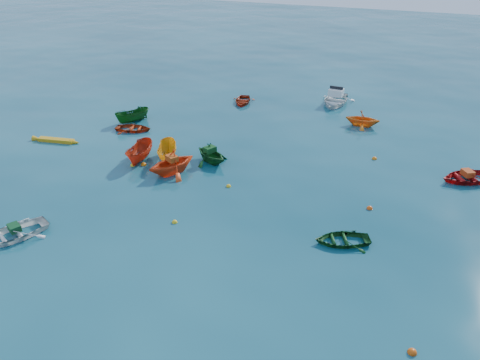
% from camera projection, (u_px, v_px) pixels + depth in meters
% --- Properties ---
extents(ground, '(160.00, 160.00, 0.00)m').
position_uv_depth(ground, '(203.00, 230.00, 23.80)').
color(ground, '#093847').
rests_on(ground, ground).
extents(dinghy_white_near, '(3.55, 3.98, 0.68)m').
position_uv_depth(dinghy_white_near, '(15.00, 237.00, 23.26)').
color(dinghy_white_near, white).
rests_on(dinghy_white_near, ground).
extents(dinghy_orange_w, '(3.89, 4.06, 1.65)m').
position_uv_depth(dinghy_orange_w, '(172.00, 173.00, 29.37)').
color(dinghy_orange_w, '#F34716').
rests_on(dinghy_orange_w, ground).
extents(sampan_yellow_mid, '(2.42, 3.38, 1.23)m').
position_uv_depth(sampan_yellow_mid, '(168.00, 160.00, 31.08)').
color(sampan_yellow_mid, orange).
rests_on(sampan_yellow_mid, ground).
extents(dinghy_green_e, '(3.25, 2.87, 0.56)m').
position_uv_depth(dinghy_green_e, '(342.00, 242.00, 22.85)').
color(dinghy_green_e, '#0F4115').
rests_on(dinghy_green_e, ground).
extents(dinghy_red_nw, '(3.11, 2.55, 0.56)m').
position_uv_depth(dinghy_red_nw, '(134.00, 131.00, 35.56)').
color(dinghy_red_nw, '#A82E0E').
rests_on(dinghy_red_nw, ground).
extents(sampan_orange_n, '(1.82, 3.40, 1.25)m').
position_uv_depth(sampan_orange_n, '(141.00, 160.00, 30.99)').
color(sampan_orange_n, '#B92E11').
rests_on(sampan_orange_n, ground).
extents(dinghy_green_n, '(3.35, 3.19, 1.38)m').
position_uv_depth(dinghy_green_n, '(211.00, 162.00, 30.77)').
color(dinghy_green_n, '#124F1C').
rests_on(dinghy_green_n, ground).
extents(dinghy_red_ne, '(4.15, 3.85, 0.70)m').
position_uv_depth(dinghy_red_ne, '(467.00, 180.00, 28.49)').
color(dinghy_red_ne, '#A50D0E').
rests_on(dinghy_red_ne, ground).
extents(dinghy_red_far, '(2.58, 3.16, 0.57)m').
position_uv_depth(dinghy_red_far, '(243.00, 103.00, 41.28)').
color(dinghy_red_far, '#A0270D').
rests_on(dinghy_red_far, ground).
extents(dinghy_orange_far, '(2.68, 2.33, 1.36)m').
position_uv_depth(dinghy_orange_far, '(362.00, 126.00, 36.41)').
color(dinghy_orange_far, orange).
rests_on(dinghy_orange_far, ground).
extents(sampan_green_far, '(2.32, 3.11, 1.13)m').
position_uv_depth(sampan_green_far, '(133.00, 122.00, 37.20)').
color(sampan_green_far, '#125016').
rests_on(sampan_green_far, ground).
extents(kayak_yellow, '(3.42, 1.09, 0.33)m').
position_uv_depth(kayak_yellow, '(56.00, 142.00, 33.68)').
color(kayak_yellow, '#CB9112').
rests_on(kayak_yellow, ground).
extents(motorboat_white, '(3.13, 4.25, 1.46)m').
position_uv_depth(motorboat_white, '(335.00, 104.00, 41.09)').
color(motorboat_white, white).
rests_on(motorboat_white, ground).
extents(tarp_green_a, '(0.82, 0.75, 0.32)m').
position_uv_depth(tarp_green_a, '(14.00, 228.00, 23.08)').
color(tarp_green_a, '#10421F').
rests_on(tarp_green_a, dinghy_white_near).
extents(tarp_orange_a, '(0.91, 0.83, 0.35)m').
position_uv_depth(tarp_orange_a, '(172.00, 158.00, 28.92)').
color(tarp_orange_a, '#B44712').
rests_on(tarp_orange_a, dinghy_orange_w).
extents(tarp_green_b, '(0.83, 0.91, 0.36)m').
position_uv_depth(tarp_green_b, '(210.00, 149.00, 30.42)').
color(tarp_green_b, '#114518').
rests_on(tarp_green_b, dinghy_green_n).
extents(tarp_orange_b, '(0.84, 0.90, 0.35)m').
position_uv_depth(tarp_orange_b, '(468.00, 173.00, 28.23)').
color(tarp_orange_b, '#BC3D13').
rests_on(tarp_orange_b, dinghy_red_ne).
extents(buoy_ye_a, '(0.30, 0.30, 0.30)m').
position_uv_depth(buoy_ye_a, '(175.00, 222.00, 24.40)').
color(buoy_ye_a, gold).
rests_on(buoy_ye_a, ground).
extents(buoy_or_b, '(0.35, 0.35, 0.35)m').
position_uv_depth(buoy_or_b, '(412.00, 353.00, 16.88)').
color(buoy_or_b, '#D94E0B').
rests_on(buoy_or_b, ground).
extents(buoy_ye_b, '(0.32, 0.32, 0.32)m').
position_uv_depth(buoy_ye_b, '(133.00, 166.00, 30.27)').
color(buoy_ye_b, yellow).
rests_on(buoy_ye_b, ground).
extents(buoy_or_c, '(0.36, 0.36, 0.36)m').
position_uv_depth(buoy_or_c, '(144.00, 165.00, 30.34)').
color(buoy_or_c, orange).
rests_on(buoy_or_c, ground).
extents(buoy_ye_c, '(0.30, 0.30, 0.30)m').
position_uv_depth(buoy_ye_c, '(229.00, 187.00, 27.82)').
color(buoy_ye_c, gold).
rests_on(buoy_ye_c, ground).
extents(buoy_or_d, '(0.33, 0.33, 0.33)m').
position_uv_depth(buoy_or_d, '(369.00, 209.00, 25.60)').
color(buoy_or_d, '#D5470B').
rests_on(buoy_or_d, ground).
extents(buoy_ye_d, '(0.32, 0.32, 0.32)m').
position_uv_depth(buoy_ye_d, '(140.00, 113.00, 39.01)').
color(buoy_ye_d, yellow).
rests_on(buoy_ye_d, ground).
extents(buoy_or_e, '(0.33, 0.33, 0.33)m').
position_uv_depth(buoy_or_e, '(374.00, 159.00, 31.15)').
color(buoy_or_e, orange).
rests_on(buoy_or_e, ground).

